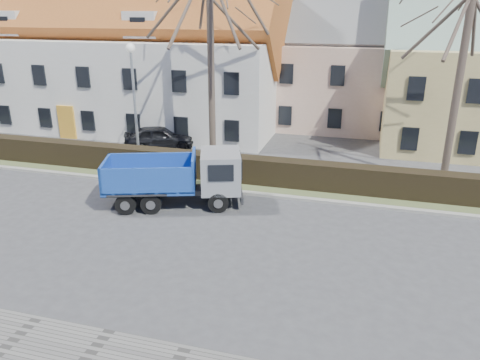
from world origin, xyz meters
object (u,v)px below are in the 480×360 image
(streetlight, at_px, (135,107))
(parked_car_a, at_px, (159,137))
(dump_truck, at_px, (169,178))
(cart_frame, at_px, (162,182))

(streetlight, bearing_deg, parked_car_a, 96.29)
(dump_truck, distance_m, streetlight, 6.25)
(dump_truck, relative_size, cart_frame, 8.91)
(streetlight, height_order, parked_car_a, streetlight)
(dump_truck, xyz_separation_m, streetlight, (-3.80, 4.51, 2.06))
(cart_frame, bearing_deg, parked_car_a, 115.88)
(dump_truck, distance_m, parked_car_a, 8.95)
(dump_truck, height_order, cart_frame, dump_truck)
(parked_car_a, bearing_deg, cart_frame, -178.33)
(dump_truck, bearing_deg, parked_car_a, 99.11)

